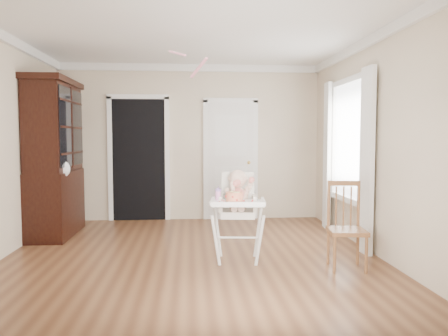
{
  "coord_description": "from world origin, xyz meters",
  "views": [
    {
      "loc": [
        -0.01,
        -5.17,
        1.44
      ],
      "look_at": [
        0.37,
        -0.27,
        1.1
      ],
      "focal_mm": 35.0,
      "sensor_mm": 36.0,
      "label": 1
    }
  ],
  "objects": [
    {
      "name": "sippy_cup",
      "position": [
        0.3,
        -0.26,
        0.8
      ],
      "size": [
        0.07,
        0.07,
        0.16
      ],
      "rotation": [
        0.0,
        0.0,
        -0.11
      ],
      "color": "#E78DCA",
      "rests_on": "high_chair"
    },
    {
      "name": "window_right",
      "position": [
        2.18,
        0.8,
        1.29
      ],
      "size": [
        0.13,
        1.84,
        2.3
      ],
      "color": "white",
      "rests_on": "wall_right"
    },
    {
      "name": "floor",
      "position": [
        0.0,
        0.0,
        0.0
      ],
      "size": [
        5.0,
        5.0,
        0.0
      ],
      "primitive_type": "plane",
      "color": "#52301C",
      "rests_on": "ground"
    },
    {
      "name": "high_chair",
      "position": [
        0.54,
        -0.18,
        0.65
      ],
      "size": [
        0.67,
        0.8,
        1.05
      ],
      "rotation": [
        0.0,
        0.0,
        -0.11
      ],
      "color": "white",
      "rests_on": "floor"
    },
    {
      "name": "baby",
      "position": [
        0.54,
        -0.15,
        0.81
      ],
      "size": [
        0.31,
        0.25,
        0.5
      ],
      "rotation": [
        0.0,
        0.0,
        -0.11
      ],
      "color": "beige",
      "rests_on": "high_chair"
    },
    {
      "name": "crown_molding",
      "position": [
        0.0,
        0.0,
        2.64
      ],
      "size": [
        4.5,
        5.0,
        0.12
      ],
      "primitive_type": null,
      "color": "white",
      "rests_on": "ceiling"
    },
    {
      "name": "streamer",
      "position": [
        -0.16,
        0.08,
        2.43
      ],
      "size": [
        0.22,
        0.46,
        0.15
      ],
      "primitive_type": null,
      "rotation": [
        0.26,
        0.0,
        0.4
      ],
      "color": "pink",
      "rests_on": "ceiling"
    },
    {
      "name": "china_cabinet",
      "position": [
        -1.99,
        1.38,
        1.14
      ],
      "size": [
        0.6,
        1.35,
        2.28
      ],
      "color": "black",
      "rests_on": "floor"
    },
    {
      "name": "wall_right",
      "position": [
        2.25,
        0.0,
        1.35
      ],
      "size": [
        0.0,
        5.0,
        5.0
      ],
      "primitive_type": "plane",
      "rotation": [
        1.57,
        0.0,
        -1.57
      ],
      "color": "beige",
      "rests_on": "floor"
    },
    {
      "name": "closet_door",
      "position": [
        0.7,
        2.48,
        1.02
      ],
      "size": [
        0.96,
        0.09,
        2.13
      ],
      "color": "white",
      "rests_on": "wall_back"
    },
    {
      "name": "ceiling",
      "position": [
        0.0,
        0.0,
        2.7
      ],
      "size": [
        5.0,
        5.0,
        0.0
      ],
      "primitive_type": "plane",
      "rotation": [
        3.14,
        0.0,
        0.0
      ],
      "color": "white",
      "rests_on": "wall_back"
    },
    {
      "name": "cake",
      "position": [
        0.47,
        -0.44,
        0.79
      ],
      "size": [
        0.24,
        0.24,
        0.11
      ],
      "color": "silver",
      "rests_on": "high_chair"
    },
    {
      "name": "wall_back",
      "position": [
        0.0,
        2.5,
        1.35
      ],
      "size": [
        4.5,
        0.0,
        4.5
      ],
      "primitive_type": "plane",
      "rotation": [
        1.57,
        0.0,
        0.0
      ],
      "color": "beige",
      "rests_on": "floor"
    },
    {
      "name": "dining_chair",
      "position": [
        1.7,
        -0.55,
        0.44
      ],
      "size": [
        0.43,
        0.43,
        0.95
      ],
      "rotation": [
        0.0,
        0.0,
        -0.11
      ],
      "color": "brown",
      "rests_on": "floor"
    },
    {
      "name": "doorway",
      "position": [
        -0.9,
        2.48,
        1.11
      ],
      "size": [
        1.06,
        0.05,
        2.22
      ],
      "color": "black",
      "rests_on": "wall_back"
    }
  ]
}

